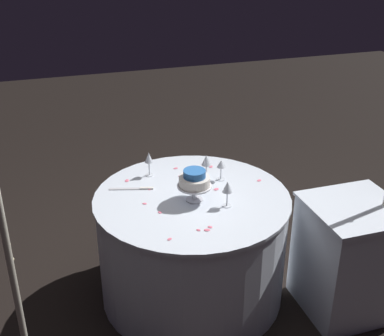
{
  "coord_description": "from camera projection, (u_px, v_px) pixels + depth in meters",
  "views": [
    {
      "loc": [
        0.87,
        2.73,
        2.37
      ],
      "look_at": [
        0.0,
        0.0,
        0.98
      ],
      "focal_mm": 47.22,
      "sensor_mm": 36.0,
      "label": 1
    }
  ],
  "objects": [
    {
      "name": "rose_petal_15",
      "position": [
        216.0,
        189.0,
        3.36
      ],
      "size": [
        0.05,
        0.04,
        0.0
      ],
      "primitive_type": "ellipsoid",
      "rotation": [
        0.0,
        0.0,
        3.57
      ],
      "color": "#EA6B84",
      "rests_on": "main_table"
    },
    {
      "name": "tiered_cake",
      "position": [
        194.0,
        181.0,
        3.17
      ],
      "size": [
        0.22,
        0.22,
        0.21
      ],
      "color": "silver",
      "rests_on": "main_table"
    },
    {
      "name": "rose_petal_5",
      "position": [
        204.0,
        190.0,
        3.35
      ],
      "size": [
        0.04,
        0.04,
        0.0
      ],
      "primitive_type": "ellipsoid",
      "rotation": [
        0.0,
        0.0,
        4.0
      ],
      "color": "#EA6B84",
      "rests_on": "main_table"
    },
    {
      "name": "rose_petal_3",
      "position": [
        179.0,
        185.0,
        3.41
      ],
      "size": [
        0.03,
        0.04,
        0.0
      ],
      "primitive_type": "ellipsoid",
      "rotation": [
        0.0,
        0.0,
        1.51
      ],
      "color": "#EA6B84",
      "rests_on": "main_table"
    },
    {
      "name": "rose_petal_8",
      "position": [
        145.0,
        204.0,
        3.19
      ],
      "size": [
        0.04,
        0.03,
        0.0
      ],
      "primitive_type": "ellipsoid",
      "rotation": [
        0.0,
        0.0,
        5.57
      ],
      "color": "#EA6B84",
      "rests_on": "main_table"
    },
    {
      "name": "rose_petal_6",
      "position": [
        180.0,
        176.0,
        3.54
      ],
      "size": [
        0.04,
        0.03,
        0.0
      ],
      "primitive_type": "ellipsoid",
      "rotation": [
        0.0,
        0.0,
        3.63
      ],
      "color": "#EA6B84",
      "rests_on": "main_table"
    },
    {
      "name": "rose_petal_12",
      "position": [
        210.0,
        227.0,
        2.94
      ],
      "size": [
        0.03,
        0.04,
        0.0
      ],
      "primitive_type": "ellipsoid",
      "rotation": [
        0.0,
        0.0,
        2.18
      ],
      "color": "#EA6B84",
      "rests_on": "main_table"
    },
    {
      "name": "rose_petal_0",
      "position": [
        176.0,
        168.0,
        3.65
      ],
      "size": [
        0.04,
        0.03,
        0.0
      ],
      "primitive_type": "ellipsoid",
      "rotation": [
        0.0,
        0.0,
        0.13
      ],
      "color": "#EA6B84",
      "rests_on": "main_table"
    },
    {
      "name": "main_table",
      "position": [
        192.0,
        246.0,
        3.44
      ],
      "size": [
        1.28,
        1.28,
        0.77
      ],
      "color": "silver",
      "rests_on": "ground"
    },
    {
      "name": "wine_glass_3",
      "position": [
        149.0,
        159.0,
        3.49
      ],
      "size": [
        0.06,
        0.06,
        0.18
      ],
      "color": "silver",
      "rests_on": "main_table"
    },
    {
      "name": "rose_petal_9",
      "position": [
        127.0,
        181.0,
        3.47
      ],
      "size": [
        0.04,
        0.05,
        0.0
      ],
      "primitive_type": "ellipsoid",
      "rotation": [
        0.0,
        0.0,
        1.16
      ],
      "color": "#EA6B84",
      "rests_on": "main_table"
    },
    {
      "name": "rose_petal_10",
      "position": [
        160.0,
        212.0,
        3.09
      ],
      "size": [
        0.03,
        0.03,
        0.0
      ],
      "primitive_type": "ellipsoid",
      "rotation": [
        0.0,
        0.0,
        1.83
      ],
      "color": "#EA6B84",
      "rests_on": "main_table"
    },
    {
      "name": "wine_glass_2",
      "position": [
        206.0,
        161.0,
        3.46
      ],
      "size": [
        0.07,
        0.07,
        0.17
      ],
      "color": "silver",
      "rests_on": "main_table"
    },
    {
      "name": "rose_petal_1",
      "position": [
        207.0,
        230.0,
        2.91
      ],
      "size": [
        0.04,
        0.03,
        0.0
      ],
      "primitive_type": "ellipsoid",
      "rotation": [
        0.0,
        0.0,
        2.91
      ],
      "color": "#EA6B84",
      "rests_on": "main_table"
    },
    {
      "name": "cake_knife",
      "position": [
        134.0,
        189.0,
        3.36
      ],
      "size": [
        0.29,
        0.1,
        0.01
      ],
      "color": "silver",
      "rests_on": "main_table"
    },
    {
      "name": "ground_plane",
      "position": [
        192.0,
        291.0,
        3.61
      ],
      "size": [
        12.0,
        12.0,
        0.0
      ],
      "primitive_type": "plane",
      "color": "black"
    },
    {
      "name": "rose_petal_2",
      "position": [
        211.0,
        167.0,
        3.67
      ],
      "size": [
        0.04,
        0.05,
        0.0
      ],
      "primitive_type": "ellipsoid",
      "rotation": [
        0.0,
        0.0,
        4.33
      ],
      "color": "#EA6B84",
      "rests_on": "main_table"
    },
    {
      "name": "rose_petal_14",
      "position": [
        200.0,
        180.0,
        3.48
      ],
      "size": [
        0.03,
        0.04,
        0.0
      ],
      "primitive_type": "ellipsoid",
      "rotation": [
        0.0,
        0.0,
        1.28
      ],
      "color": "#EA6B84",
      "rests_on": "main_table"
    },
    {
      "name": "decorative_arch",
      "position": [
        222.0,
        96.0,
        2.49
      ],
      "size": [
        2.27,
        0.06,
        2.45
      ],
      "color": "#B7B29E",
      "rests_on": "ground"
    },
    {
      "name": "rose_petal_4",
      "position": [
        150.0,
        189.0,
        3.36
      ],
      "size": [
        0.03,
        0.03,
        0.0
      ],
      "primitive_type": "ellipsoid",
      "rotation": [
        0.0,
        0.0,
        1.08
      ],
      "color": "#EA6B84",
      "rests_on": "main_table"
    },
    {
      "name": "wine_glass_0",
      "position": [
        221.0,
        165.0,
        3.44
      ],
      "size": [
        0.06,
        0.06,
        0.15
      ],
      "color": "silver",
      "rests_on": "main_table"
    },
    {
      "name": "rose_petal_11",
      "position": [
        259.0,
        180.0,
        3.47
      ],
      "size": [
        0.04,
        0.04,
        0.0
      ],
      "primitive_type": "ellipsoid",
      "rotation": [
        0.0,
        0.0,
        3.72
      ],
      "color": "#EA6B84",
      "rests_on": "main_table"
    },
    {
      "name": "rose_petal_7",
      "position": [
        170.0,
        239.0,
        2.83
      ],
      "size": [
        0.04,
        0.03,
        0.0
      ],
      "primitive_type": "ellipsoid",
      "rotation": [
        0.0,
        0.0,
        0.61
      ],
      "color": "#EA6B84",
      "rests_on": "main_table"
    },
    {
      "name": "rose_petal_13",
      "position": [
        198.0,
        230.0,
        2.91
      ],
      "size": [
        0.03,
        0.03,
        0.0
      ],
      "primitive_type": "ellipsoid",
      "rotation": [
        0.0,
        0.0,
        2.27
      ],
      "color": "#EA6B84",
      "rests_on": "main_table"
    },
    {
      "name": "wine_glass_1",
      "position": [
        227.0,
        188.0,
        3.11
      ],
      "size": [
        0.06,
        0.06,
        0.17
      ],
      "color": "silver",
      "rests_on": "main_table"
    },
    {
      "name": "side_table",
      "position": [
        348.0,
        258.0,
        3.31
      ],
      "size": [
        0.58,
        0.58,
        0.78
      ],
      "color": "silver",
      "rests_on": "ground"
    }
  ]
}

